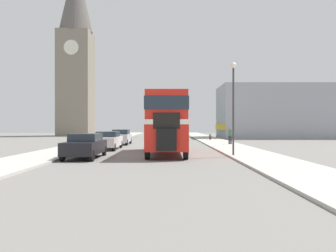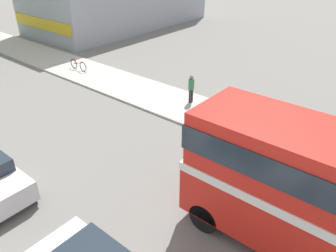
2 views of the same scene
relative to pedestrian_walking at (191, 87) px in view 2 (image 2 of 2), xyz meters
The scene contains 2 objects.
pedestrian_walking is the anchor object (origin of this frame).
bicycle_on_pavement 9.41m from the pedestrian_walking, 94.84° to the left, with size 0.05×1.76×0.78m.
Camera 2 is at (-6.68, 1.39, 8.24)m, focal length 35.00 mm.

